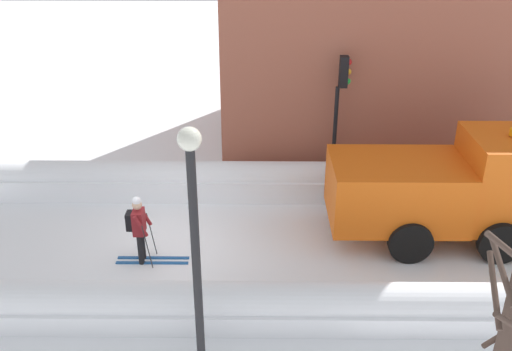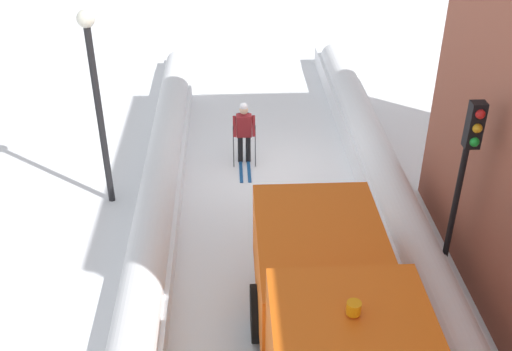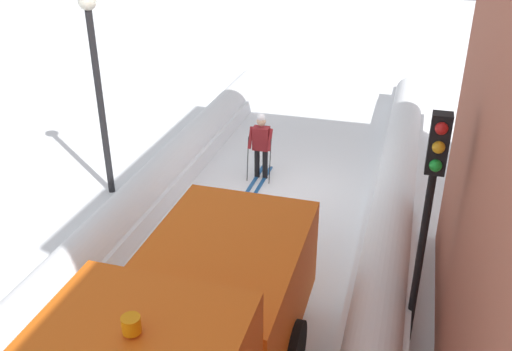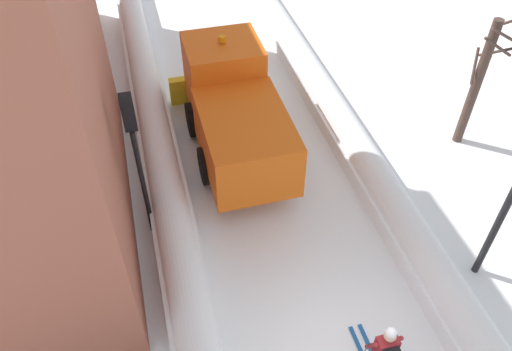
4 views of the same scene
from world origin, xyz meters
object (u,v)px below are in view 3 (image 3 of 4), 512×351
at_px(skier, 261,143).
at_px(traffic_light_pole, 431,192).
at_px(street_lamp, 96,72).
at_px(plow_truck, 191,345).

relative_size(skier, traffic_light_pole, 0.43).
height_order(skier, traffic_light_pole, traffic_light_pole).
height_order(skier, street_lamp, street_lamp).
distance_m(skier, traffic_light_pole, 6.92).
xyz_separation_m(skier, traffic_light_pole, (-4.05, 5.27, 1.93)).
bearing_deg(street_lamp, traffic_light_pole, 155.27).
height_order(traffic_light_pole, street_lamp, street_lamp).
bearing_deg(plow_truck, traffic_light_pole, -138.97).
bearing_deg(plow_truck, street_lamp, -52.02).
distance_m(plow_truck, street_lamp, 7.71).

